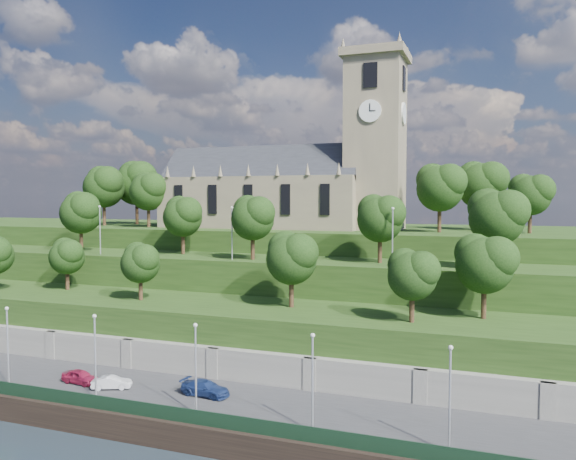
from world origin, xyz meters
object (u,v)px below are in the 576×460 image
at_px(car_right, 205,388).
at_px(church, 292,180).
at_px(car_middle, 112,382).
at_px(car_left, 80,377).

bearing_deg(car_right, church, 13.44).
bearing_deg(car_middle, car_left, 61.36).
height_order(church, car_right, church).
distance_m(church, car_right, 44.45).
xyz_separation_m(car_middle, car_right, (9.05, 1.40, 0.08)).
relative_size(car_left, car_right, 0.82).
height_order(car_left, car_middle, car_left).
relative_size(church, car_left, 10.18).
bearing_deg(car_middle, car_right, -106.20).
xyz_separation_m(car_left, car_middle, (3.81, -0.24, -0.06)).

